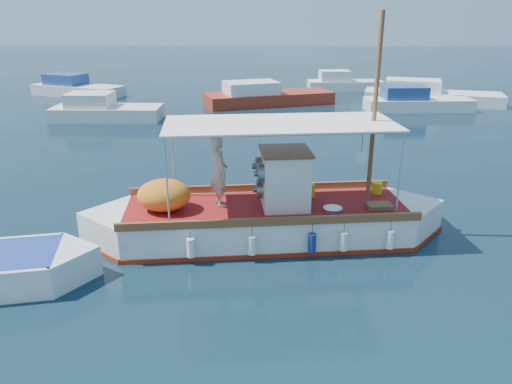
{
  "coord_description": "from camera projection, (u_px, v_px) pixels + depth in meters",
  "views": [
    {
      "loc": [
        -0.38,
        -13.31,
        6.2
      ],
      "look_at": [
        -0.52,
        0.0,
        1.31
      ],
      "focal_mm": 35.0,
      "sensor_mm": 36.0,
      "label": 1
    }
  ],
  "objects": [
    {
      "name": "ground",
      "position": [
        274.0,
        234.0,
        14.62
      ],
      "size": [
        160.0,
        160.0,
        0.0
      ],
      "primitive_type": "plane",
      "color": "black",
      "rests_on": "ground"
    },
    {
      "name": "fishing_caique",
      "position": [
        263.0,
        219.0,
        14.25
      ],
      "size": [
        10.44,
        3.57,
        6.4
      ],
      "rotation": [
        0.0,
        0.0,
        0.1
      ],
      "color": "white",
      "rests_on": "ground"
    },
    {
      "name": "bg_boat_nw",
      "position": [
        104.0,
        112.0,
        29.56
      ],
      "size": [
        6.33,
        2.42,
        1.8
      ],
      "rotation": [
        0.0,
        0.0,
        -0.0
      ],
      "color": "silver",
      "rests_on": "ground"
    },
    {
      "name": "bg_boat_n",
      "position": [
        265.0,
        97.0,
        34.38
      ],
      "size": [
        9.15,
        5.45,
        1.8
      ],
      "rotation": [
        0.0,
        0.0,
        0.33
      ],
      "color": "maroon",
      "rests_on": "ground"
    },
    {
      "name": "bg_boat_ne",
      "position": [
        415.0,
        103.0,
        32.2
      ],
      "size": [
        6.83,
        2.52,
        1.8
      ],
      "rotation": [
        0.0,
        0.0,
        0.05
      ],
      "color": "silver",
      "rests_on": "ground"
    },
    {
      "name": "bg_boat_e",
      "position": [
        428.0,
        96.0,
        34.84
      ],
      "size": [
        9.53,
        4.93,
        1.8
      ],
      "rotation": [
        0.0,
        0.0,
        -0.27
      ],
      "color": "silver",
      "rests_on": "ground"
    },
    {
      "name": "bg_boat_far_w",
      "position": [
        76.0,
        89.0,
        37.95
      ],
      "size": [
        7.47,
        4.74,
        1.8
      ],
      "rotation": [
        0.0,
        0.0,
        -0.37
      ],
      "color": "silver",
      "rests_on": "ground"
    },
    {
      "name": "bg_boat_far_n",
      "position": [
        343.0,
        84.0,
        40.22
      ],
      "size": [
        6.01,
        2.27,
        1.8
      ],
      "rotation": [
        0.0,
        0.0,
        0.05
      ],
      "color": "silver",
      "rests_on": "ground"
    }
  ]
}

